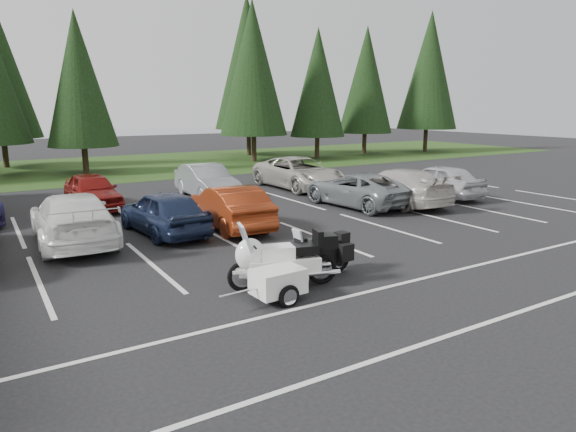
# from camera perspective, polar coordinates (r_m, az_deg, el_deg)

# --- Properties ---
(ground) EXTENTS (120.00, 120.00, 0.00)m
(ground) POSITION_cam_1_polar(r_m,az_deg,el_deg) (13.84, -4.84, -5.07)
(ground) COLOR black
(ground) RESTS_ON ground
(grass_strip) EXTENTS (80.00, 16.00, 0.01)m
(grass_strip) POSITION_cam_1_polar(r_m,az_deg,el_deg) (36.54, -22.18, 4.87)
(grass_strip) COLOR #203711
(grass_strip) RESTS_ON ground
(lake_water) EXTENTS (70.00, 50.00, 0.02)m
(lake_water) POSITION_cam_1_polar(r_m,az_deg,el_deg) (67.68, -23.36, 7.74)
(lake_water) COLOR slate
(lake_water) RESTS_ON ground
(stall_markings) EXTENTS (32.00, 16.00, 0.01)m
(stall_markings) POSITION_cam_1_polar(r_m,az_deg,el_deg) (15.59, -8.17, -3.16)
(stall_markings) COLOR silver
(stall_markings) RESTS_ON ground
(conifer_5) EXTENTS (4.14, 4.14, 9.63)m
(conifer_5) POSITION_cam_1_polar(r_m,az_deg,el_deg) (33.98, -22.24, 13.91)
(conifer_5) COLOR #332316
(conifer_5) RESTS_ON ground
(conifer_6) EXTENTS (4.93, 4.93, 11.48)m
(conifer_6) POSITION_cam_1_polar(r_m,az_deg,el_deg) (38.45, -3.92, 16.07)
(conifer_6) COLOR #332316
(conifer_6) RESTS_ON ground
(conifer_7) EXTENTS (4.27, 4.27, 9.94)m
(conifer_7) POSITION_cam_1_polar(r_m,az_deg,el_deg) (41.01, 3.34, 14.57)
(conifer_7) COLOR #332316
(conifer_7) RESTS_ON ground
(conifer_8) EXTENTS (4.53, 4.53, 10.56)m
(conifer_8) POSITION_cam_1_polar(r_m,az_deg,el_deg) (45.01, 8.69, 14.70)
(conifer_8) COLOR #332316
(conifer_8) RESTS_ON ground
(conifer_9) EXTENTS (5.19, 5.19, 12.10)m
(conifer_9) POSITION_cam_1_polar(r_m,az_deg,el_deg) (48.22, 15.42, 15.31)
(conifer_9) COLOR #332316
(conifer_9) RESTS_ON ground
(conifer_back_c) EXTENTS (5.50, 5.50, 12.81)m
(conifer_back_c) POSITION_cam_1_polar(r_m,az_deg,el_deg) (43.59, -4.52, 16.63)
(conifer_back_c) COLOR #332316
(conifer_back_c) RESTS_ON ground
(car_near_3) EXTENTS (2.37, 5.38, 1.54)m
(car_near_3) POSITION_cam_1_polar(r_m,az_deg,el_deg) (16.73, -22.80, -0.25)
(car_near_3) COLOR white
(car_near_3) RESTS_ON ground
(car_near_4) EXTENTS (2.11, 4.40, 1.45)m
(car_near_4) POSITION_cam_1_polar(r_m,az_deg,el_deg) (17.04, -13.64, 0.43)
(car_near_4) COLOR #19233F
(car_near_4) RESTS_ON ground
(car_near_5) EXTENTS (1.86, 4.53, 1.46)m
(car_near_5) POSITION_cam_1_polar(r_m,az_deg,el_deg) (17.53, -6.44, 1.04)
(car_near_5) COLOR maroon
(car_near_5) RESTS_ON ground
(car_near_6) EXTENTS (2.73, 5.18, 1.39)m
(car_near_6) POSITION_cam_1_polar(r_m,az_deg,el_deg) (21.45, 7.68, 2.96)
(car_near_6) COLOR slate
(car_near_6) RESTS_ON ground
(car_near_7) EXTENTS (2.32, 5.29, 1.51)m
(car_near_7) POSITION_cam_1_polar(r_m,az_deg,el_deg) (22.13, 12.08, 3.24)
(car_near_7) COLOR beige
(car_near_7) RESTS_ON ground
(car_near_8) EXTENTS (1.92, 4.47, 1.51)m
(car_near_8) POSITION_cam_1_polar(r_m,az_deg,el_deg) (24.31, 16.40, 3.79)
(car_near_8) COLOR #BABABF
(car_near_8) RESTS_ON ground
(car_far_2) EXTENTS (1.81, 4.27, 1.44)m
(car_far_2) POSITION_cam_1_polar(r_m,az_deg,el_deg) (22.13, -20.91, 2.61)
(car_far_2) COLOR maroon
(car_far_2) RESTS_ON ground
(car_far_3) EXTENTS (1.72, 4.60, 1.50)m
(car_far_3) POSITION_cam_1_polar(r_m,az_deg,el_deg) (23.41, -9.04, 3.82)
(car_far_3) COLOR gray
(car_far_3) RESTS_ON ground
(car_far_4) EXTENTS (2.69, 5.66, 1.56)m
(car_far_4) POSITION_cam_1_polar(r_m,az_deg,el_deg) (25.81, 1.20, 4.81)
(car_far_4) COLOR #B0ACA1
(car_far_4) RESTS_ON ground
(touring_motorcycle) EXTENTS (2.98, 1.61, 1.58)m
(touring_motorcycle) POSITION_cam_1_polar(r_m,az_deg,el_deg) (11.63, -0.52, -4.33)
(touring_motorcycle) COLOR white
(touring_motorcycle) RESTS_ON ground
(cargo_trailer) EXTENTS (1.61, 0.96, 0.72)m
(cargo_trailer) POSITION_cam_1_polar(r_m,az_deg,el_deg) (11.03, -1.11, -7.62)
(cargo_trailer) COLOR white
(cargo_trailer) RESTS_ON ground
(adventure_motorcycle) EXTENTS (2.20, 0.91, 1.31)m
(adventure_motorcycle) POSITION_cam_1_polar(r_m,az_deg,el_deg) (12.46, 3.50, -3.87)
(adventure_motorcycle) COLOR black
(adventure_motorcycle) RESTS_ON ground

